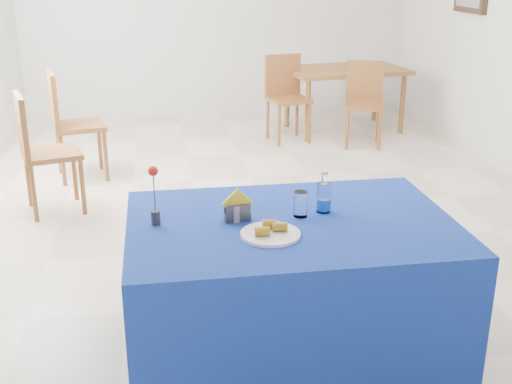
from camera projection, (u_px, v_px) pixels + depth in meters
floor at (264, 207)px, 5.41m from camera, size 7.00×7.00×0.00m
plate at (270, 234)px, 2.97m from camera, size 0.28×0.28×0.01m
drinking_glass at (301, 204)px, 3.18m from camera, size 0.07×0.07×0.13m
salt_shaker at (237, 214)px, 3.11m from camera, size 0.03×0.03×0.08m
pepper_shaker at (237, 212)px, 3.14m from camera, size 0.03×0.03×0.08m
blue_table at (290, 289)px, 3.27m from camera, size 1.60×1.10×0.76m
water_bottle at (323, 198)px, 3.24m from camera, size 0.07×0.07×0.21m
napkin_holder at (237, 211)px, 3.13m from camera, size 0.15×0.07×0.17m
rose_vase at (154, 197)px, 3.05m from camera, size 0.05×0.05×0.30m
oak_table at (345, 75)px, 7.65m from camera, size 1.49×1.07×0.76m
chair_bg_left at (286, 91)px, 7.30m from camera, size 0.50×0.50×0.96m
chair_bg_right at (364, 97)px, 7.11m from camera, size 0.51×0.51×0.92m
chair_win_a at (39, 145)px, 5.12m from camera, size 0.54×0.54×0.99m
chair_win_b at (68, 118)px, 5.94m from camera, size 0.54×0.54×1.02m
banana_pieces at (271, 227)px, 2.97m from camera, size 0.16×0.13×0.04m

